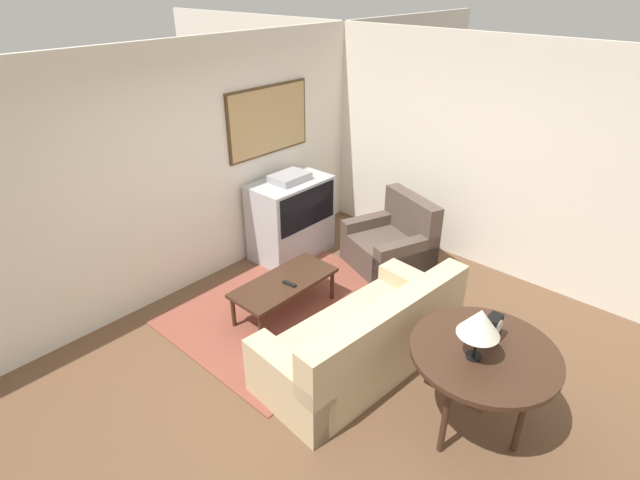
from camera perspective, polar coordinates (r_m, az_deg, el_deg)
name	(u,v)px	position (r m, az deg, el deg)	size (l,w,h in m)	color
ground_plane	(332,361)	(4.87, 1.39, -13.62)	(12.00, 12.00, 0.00)	brown
wall_back	(186,172)	(5.60, -15.07, 7.55)	(12.00, 0.10, 2.70)	silver
wall_right	(482,157)	(6.17, 18.01, 9.00)	(0.06, 12.00, 2.70)	silver
area_rug	(291,309)	(5.51, -3.36, -7.82)	(2.40, 1.89, 0.01)	brown
tv	(291,217)	(6.32, -3.33, 2.63)	(1.02, 0.61, 1.10)	#B7B7BC
couch	(365,341)	(4.64, 5.16, -11.39)	(2.04, 1.03, 0.85)	#CCB289
armchair	(391,245)	(6.19, 8.13, -0.62)	(1.10, 1.15, 0.89)	brown
coffee_table	(284,284)	(5.27, -4.11, -5.05)	(1.16, 0.52, 0.40)	#3D2619
console_table	(484,358)	(4.03, 18.26, -12.66)	(1.11, 1.11, 0.77)	#3D2619
table_lamp	(480,323)	(3.71, 17.81, -8.98)	(0.31, 0.31, 0.43)	black
mantel_clock	(493,328)	(4.04, 19.13, -9.50)	(0.14, 0.10, 0.22)	black
remote	(289,284)	(5.18, -3.52, -5.02)	(0.06, 0.16, 0.02)	black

